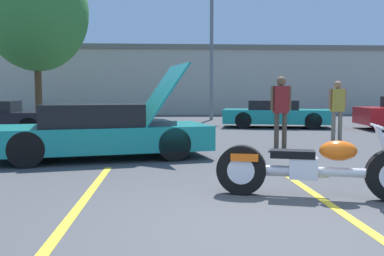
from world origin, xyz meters
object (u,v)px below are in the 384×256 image
light_pole (213,36)px  motorcycle (314,168)px  parked_car_mid_row (276,114)px  spectator_by_show_car (281,105)px  show_car_hood_open (101,131)px  spectator_near_motorcycle (337,105)px  tree_background (36,12)px

light_pole → motorcycle: size_ratio=3.07×
parked_car_mid_row → spectator_by_show_car: bearing=-91.6°
show_car_hood_open → parked_car_mid_row: show_car_hood_open is taller
motorcycle → show_car_hood_open: size_ratio=0.53×
motorcycle → show_car_hood_open: 4.88m
light_pole → parked_car_mid_row: bearing=-68.6°
light_pole → parked_car_mid_row: 6.53m
show_car_hood_open → spectator_near_motorcycle: (6.33, 3.10, 0.46)m
motorcycle → spectator_by_show_car: 5.23m
tree_background → spectator_near_motorcycle: (10.89, -8.31, -4.07)m
parked_car_mid_row → spectator_near_motorcycle: 4.67m
show_car_hood_open → spectator_by_show_car: (4.23, 1.49, 0.50)m
light_pole → spectator_near_motorcycle: (2.55, -9.60, -3.21)m
light_pole → spectator_by_show_car: light_pole is taller
tree_background → parked_car_mid_row: tree_background is taller
light_pole → motorcycle: light_pole is taller
tree_background → motorcycle: (7.84, -15.02, -4.69)m
parked_car_mid_row → spectator_near_motorcycle: size_ratio=2.61×
show_car_hood_open → parked_car_mid_row: (5.74, 7.70, -0.04)m
parked_car_mid_row → spectator_near_motorcycle: spectator_near_motorcycle is taller
light_pole → show_car_hood_open: 13.75m
motorcycle → parked_car_mid_row: size_ratio=0.56×
spectator_near_motorcycle → spectator_by_show_car: (-2.10, -1.61, 0.04)m
show_car_hood_open → spectator_near_motorcycle: size_ratio=2.79×
spectator_by_show_car → light_pole: bearing=92.3°
light_pole → spectator_near_motorcycle: light_pole is taller
light_pole → parked_car_mid_row: (1.96, -5.00, -3.71)m
light_pole → show_car_hood_open: light_pole is taller
spectator_near_motorcycle → light_pole: bearing=104.9°
light_pole → show_car_hood_open: (-3.77, -12.70, -3.67)m
parked_car_mid_row → spectator_near_motorcycle: (0.59, -4.60, 0.49)m
spectator_near_motorcycle → parked_car_mid_row: bearing=97.3°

